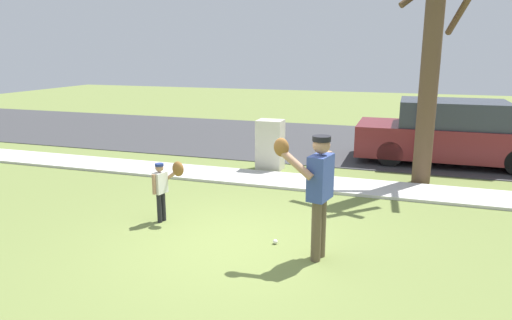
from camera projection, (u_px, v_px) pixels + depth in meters
The scene contains 9 objects.
ground_plane at pixel (293, 184), 10.33m from camera, with size 48.00×48.00×0.00m, color olive.
sidewalk_strip at pixel (294, 181), 10.41m from camera, with size 36.00×1.20×0.06m, color beige.
road_surface at pixel (331, 142), 15.04m from camera, with size 36.00×6.80×0.02m, color #38383A.
person_adult at pixel (317, 184), 6.40m from camera, with size 0.80×0.62×1.78m.
person_child at pixel (165, 183), 7.90m from camera, with size 0.52×0.37×1.07m.
baseball at pixel (275, 242), 7.13m from camera, with size 0.07×0.07×0.07m, color white.
utility_cabinet at pixel (270, 145), 11.45m from camera, with size 0.62×0.51×1.24m, color beige.
street_tree_near at pixel (432, 43), 9.73m from camera, with size 1.85×1.89×5.75m.
parked_suv_maroon at pixel (451, 134), 12.02m from camera, with size 4.70×1.90×1.63m.
Camera 1 is at (2.32, -6.19, 2.91)m, focal length 32.60 mm.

